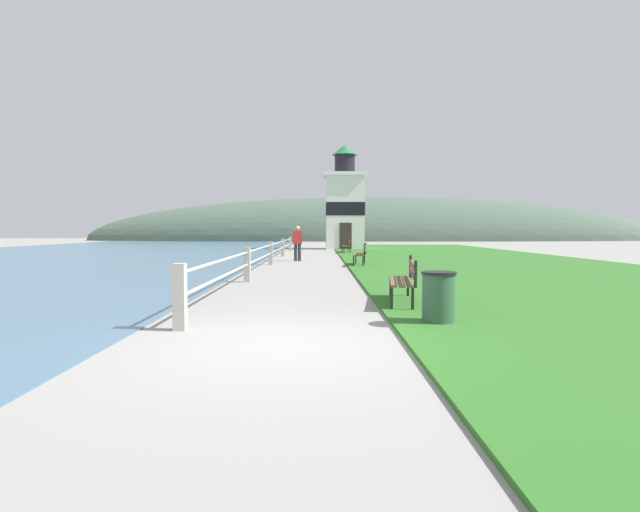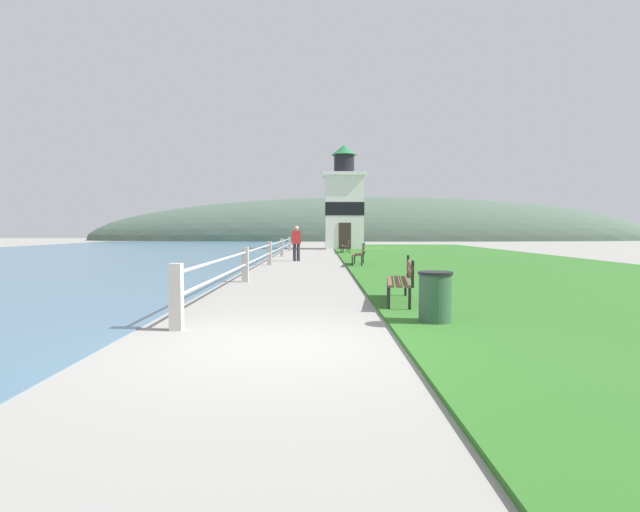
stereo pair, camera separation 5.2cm
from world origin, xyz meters
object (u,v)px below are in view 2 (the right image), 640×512
object	(u,v)px
park_bench_far	(347,245)
person_strolling	(297,242)
lighthouse	(345,205)
trash_bin	(436,298)
park_bench_near	(403,278)
park_bench_midway	(361,253)

from	to	relation	value
park_bench_far	person_strolling	world-z (taller)	person_strolling
lighthouse	trash_bin	world-z (taller)	lighthouse
park_bench_far	person_strolling	bearing A→B (deg)	69.54
park_bench_near	park_bench_far	world-z (taller)	same
park_bench_near	lighthouse	size ratio (longest dim) A/B	0.25
park_bench_midway	person_strolling	world-z (taller)	person_strolling
park_bench_far	trash_bin	bearing A→B (deg)	89.52
park_bench_midway	person_strolling	size ratio (longest dim) A/B	1.03
park_bench_far	person_strolling	distance (m)	8.30
park_bench_far	trash_bin	world-z (taller)	park_bench_far
park_bench_near	lighthouse	distance (m)	28.78
person_strolling	trash_bin	world-z (taller)	person_strolling
person_strolling	trash_bin	xyz separation A→B (m)	(2.90, -15.92, -0.48)
park_bench_midway	park_bench_far	distance (m)	11.04
park_bench_midway	trash_bin	world-z (taller)	park_bench_midway
park_bench_midway	park_bench_far	bearing A→B (deg)	-83.04
park_bench_midway	lighthouse	distance (m)	18.30
person_strolling	lighthouse	bearing A→B (deg)	-16.80
park_bench_far	trash_bin	size ratio (longest dim) A/B	2.27
park_bench_midway	lighthouse	bearing A→B (deg)	-83.48
park_bench_midway	trash_bin	distance (m)	12.68
park_bench_near	lighthouse	xyz separation A→B (m)	(0.21, 28.64, 2.82)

